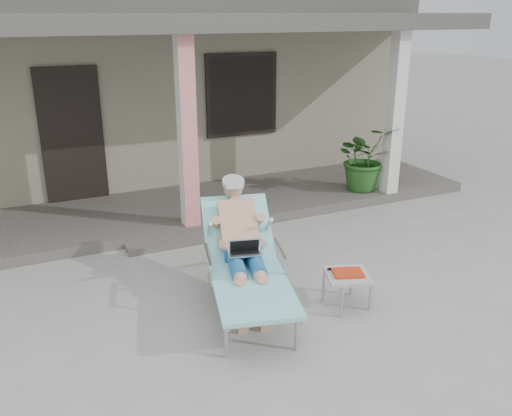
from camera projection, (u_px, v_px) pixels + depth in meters
name	position (u px, v px, depth m)	size (l,w,h in m)	color
ground	(254.00, 301.00, 6.00)	(60.00, 60.00, 0.00)	#9E9E99
house	(120.00, 83.00, 10.97)	(10.40, 5.40, 3.30)	gray
porch_deck	(174.00, 210.00, 8.53)	(10.00, 2.00, 0.15)	#605B56
porch_overhang	(165.00, 29.00, 7.56)	(10.00, 2.30, 2.85)	silver
porch_step	(198.00, 238.00, 7.56)	(2.00, 0.30, 0.07)	#605B56
lounger	(244.00, 233.00, 5.72)	(1.22, 2.11, 1.32)	#B7B7BC
side_table	(347.00, 277.00, 5.79)	(0.58, 0.58, 0.41)	#AEAEA9
potted_palm	(365.00, 158.00, 9.12)	(1.00, 0.87, 1.11)	#26591E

